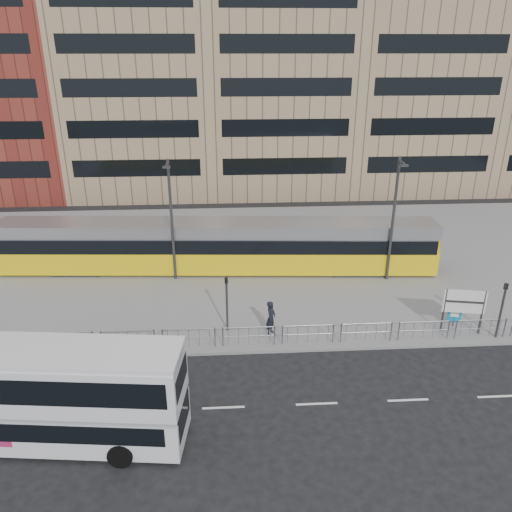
{
  "coord_description": "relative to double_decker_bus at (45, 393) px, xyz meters",
  "views": [
    {
      "loc": [
        -1.66,
        -21.07,
        14.13
      ],
      "look_at": [
        0.0,
        6.0,
        2.75
      ],
      "focal_mm": 35.0,
      "sensor_mm": 36.0,
      "label": 1
    }
  ],
  "objects": [
    {
      "name": "pedestrian",
      "position": [
        9.09,
        7.0,
        -1.14
      ],
      "size": [
        0.7,
        0.82,
        1.9
      ],
      "primitive_type": "imported",
      "rotation": [
        0.0,
        0.0,
        1.14
      ],
      "color": "black",
      "rests_on": "plaza"
    },
    {
      "name": "kerb",
      "position": [
        8.58,
        5.49,
        -2.16
      ],
      "size": [
        64.0,
        0.25,
        0.17
      ],
      "primitive_type": "cube",
      "color": "gray",
      "rests_on": "ground"
    },
    {
      "name": "ad_panel",
      "position": [
        19.03,
        7.17,
        -1.31
      ],
      "size": [
        0.7,
        0.23,
        1.34
      ],
      "rotation": [
        0.0,
        0.0,
        -0.25
      ],
      "color": "#2D2D30",
      "rests_on": "plaza"
    },
    {
      "name": "plaza",
      "position": [
        8.58,
        17.44,
        -2.16
      ],
      "size": [
        64.0,
        24.0,
        0.15
      ],
      "primitive_type": "cube",
      "color": "gray",
      "rests_on": "ground"
    },
    {
      "name": "tram",
      "position": [
        6.21,
        15.44,
        -0.38
      ],
      "size": [
        29.03,
        4.59,
        3.41
      ],
      "rotation": [
        0.0,
        0.0,
        -0.06
      ],
      "color": "yellow",
      "rests_on": "plaza"
    },
    {
      "name": "traffic_light_east",
      "position": [
        20.8,
        5.94,
        -0.11
      ],
      "size": [
        0.21,
        0.24,
        3.1
      ],
      "rotation": [
        0.0,
        0.0,
        0.28
      ],
      "color": "#2D2D30",
      "rests_on": "plaza"
    },
    {
      "name": "lamp_post_east",
      "position": [
        17.24,
        13.2,
        2.26
      ],
      "size": [
        0.45,
        1.04,
        7.95
      ],
      "color": "#2D2D30",
      "rests_on": "plaza"
    },
    {
      "name": "station_sign",
      "position": [
        19.11,
        6.54,
        -0.38
      ],
      "size": [
        2.12,
        0.48,
        2.46
      ],
      "rotation": [
        0.0,
        0.0,
        -0.19
      ],
      "color": "#2D2D30",
      "rests_on": "plaza"
    },
    {
      "name": "building_row",
      "position": [
        10.13,
        39.71,
        10.68
      ],
      "size": [
        70.4,
        18.4,
        31.2
      ],
      "color": "maroon",
      "rests_on": "ground"
    },
    {
      "name": "lamp_post_west",
      "position": [
        3.48,
        14.09,
        2.21
      ],
      "size": [
        0.45,
        1.04,
        7.85
      ],
      "color": "#2D2D30",
      "rests_on": "plaza"
    },
    {
      "name": "pedestrian_barrier",
      "position": [
        10.58,
        5.94,
        -1.25
      ],
      "size": [
        32.07,
        0.07,
        1.1
      ],
      "color": "gray",
      "rests_on": "plaza"
    },
    {
      "name": "road_markings",
      "position": [
        9.58,
        1.44,
        -2.23
      ],
      "size": [
        62.0,
        0.12,
        0.01
      ],
      "primitive_type": "cube",
      "color": "white",
      "rests_on": "ground"
    },
    {
      "name": "ground",
      "position": [
        8.58,
        5.44,
        -2.24
      ],
      "size": [
        120.0,
        120.0,
        0.0
      ],
      "primitive_type": "plane",
      "color": "black",
      "rests_on": "ground"
    },
    {
      "name": "traffic_light_west",
      "position": [
        6.81,
        7.5,
        -0.11
      ],
      "size": [
        0.21,
        0.24,
        3.1
      ],
      "rotation": [
        0.0,
        0.0,
        -0.28
      ],
      "color": "#2D2D30",
      "rests_on": "plaza"
    },
    {
      "name": "double_decker_bus",
      "position": [
        0.0,
        0.0,
        0.0
      ],
      "size": [
        10.53,
        3.49,
        4.13
      ],
      "rotation": [
        0.0,
        0.0,
        -0.11
      ],
      "color": "silver",
      "rests_on": "ground"
    }
  ]
}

